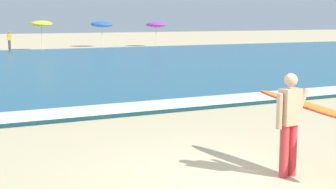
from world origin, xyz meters
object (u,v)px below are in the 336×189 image
Objects in this scene: surfer_with_board at (301,114)px; beach_umbrella_3 at (41,24)px; beach_umbrella_4 at (102,24)px; beach_umbrella_5 at (156,25)px; beachgoer_near_row_right at (9,40)px.

beach_umbrella_3 is (2.89, 34.64, 1.12)m from surfer_with_board.
beach_umbrella_5 is (4.78, -1.48, -0.05)m from beach_umbrella_4.
beachgoer_near_row_right is at bearing 162.60° from beach_umbrella_3.
beachgoer_near_row_right is (-13.26, -0.37, -1.16)m from beach_umbrella_5.
beach_umbrella_4 is 1.50× the size of beachgoer_near_row_right.
surfer_with_board reaches higher than beachgoer_near_row_right.
beach_umbrella_4 reaches higher than beach_umbrella_5.
beach_umbrella_3 reaches higher than beach_umbrella_4.
surfer_with_board is at bearing -94.77° from beach_umbrella_3.
surfer_with_board is 35.41m from beachgoer_near_row_right.
beach_umbrella_3 is 1.04× the size of beach_umbrella_4.
surfer_with_board is at bearing -110.94° from beach_umbrella_5.
beachgoer_near_row_right is (-8.48, -1.85, -1.20)m from beach_umbrella_4.
beach_umbrella_4 is at bearing 76.55° from surfer_with_board.
surfer_with_board is 34.78m from beach_umbrella_3.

